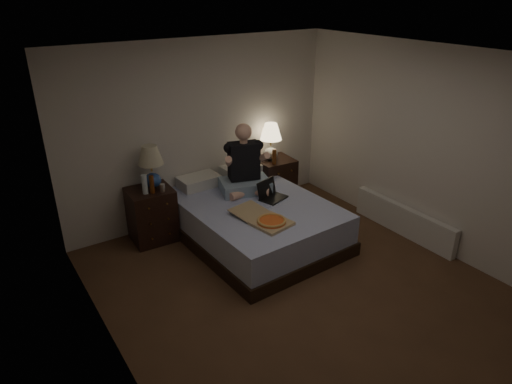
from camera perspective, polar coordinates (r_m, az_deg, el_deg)
floor at (r=5.24m, az=5.62°, el=-11.95°), size 4.00×4.50×0.00m
ceiling at (r=4.26m, az=7.05°, el=16.20°), size 4.00×4.50×0.00m
wall_back at (r=6.38m, az=-6.84°, el=7.49°), size 4.00×0.00×2.50m
wall_left at (r=3.77m, az=-18.01°, el=-6.29°), size 0.00×4.50×2.50m
wall_right at (r=6.02m, az=21.14°, el=4.93°), size 0.00×4.50×2.50m
bed at (r=6.00m, az=-0.24°, el=-3.60°), size 1.70×2.22×0.54m
nightstand_left at (r=6.12m, az=-12.88°, el=-2.78°), size 0.58×0.52×0.72m
nightstand_right at (r=7.03m, az=2.36°, el=1.45°), size 0.56×0.51×0.69m
lamp_left at (r=5.92m, az=-12.95°, el=3.09°), size 0.34×0.34×0.56m
lamp_right at (r=6.79m, az=1.85°, el=6.29°), size 0.41×0.41×0.56m
water_bottle at (r=5.82m, az=-13.75°, el=0.94°), size 0.07×0.07×0.25m
soda_can at (r=5.86m, az=-11.61°, el=0.53°), size 0.07×0.07×0.10m
beer_bottle_left at (r=5.82m, az=-12.89°, el=0.94°), size 0.06×0.06×0.23m
beer_bottle_right at (r=6.68m, az=2.30°, el=4.44°), size 0.06×0.06×0.23m
person at (r=6.02m, az=-1.41°, el=4.16°), size 0.78×0.69×0.93m
laptop at (r=5.92m, az=2.22°, el=0.17°), size 0.41×0.37×0.24m
pizza_box at (r=5.33m, az=1.96°, el=-3.71°), size 0.53×0.82×0.08m
radiator at (r=6.47m, az=17.92°, el=-3.38°), size 0.10×1.60×0.40m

